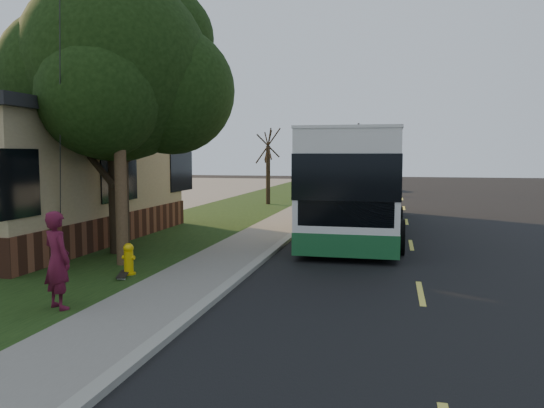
# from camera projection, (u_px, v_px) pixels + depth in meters

# --- Properties ---
(ground) EXTENTS (120.00, 120.00, 0.00)m
(ground) POSITION_uv_depth(u_px,v_px,m) (235.00, 283.00, 11.84)
(ground) COLOR black
(ground) RESTS_ON ground
(road) EXTENTS (8.00, 80.00, 0.01)m
(road) POSITION_uv_depth(u_px,v_px,m) (408.00, 228.00, 20.66)
(road) COLOR black
(road) RESTS_ON ground
(curb) EXTENTS (0.25, 80.00, 0.12)m
(curb) POSITION_uv_depth(u_px,v_px,m) (307.00, 224.00, 21.54)
(curb) COLOR gray
(curb) RESTS_ON ground
(sidewalk) EXTENTS (2.00, 80.00, 0.08)m
(sidewalk) POSITION_uv_depth(u_px,v_px,m) (283.00, 224.00, 21.77)
(sidewalk) COLOR slate
(sidewalk) RESTS_ON ground
(grass_verge) EXTENTS (5.00, 80.00, 0.07)m
(grass_verge) POSITION_uv_depth(u_px,v_px,m) (202.00, 221.00, 22.55)
(grass_verge) COLOR black
(grass_verge) RESTS_ON ground
(building_lot) EXTENTS (15.00, 80.00, 0.04)m
(building_lot) POSITION_uv_depth(u_px,v_px,m) (0.00, 216.00, 24.77)
(building_lot) COLOR slate
(building_lot) RESTS_ON ground
(fire_hydrant) EXTENTS (0.32, 0.32, 0.74)m
(fire_hydrant) POSITION_uv_depth(u_px,v_px,m) (129.00, 259.00, 12.38)
(fire_hydrant) COLOR gold
(fire_hydrant) RESTS_ON grass_verge
(utility_pole) EXTENTS (2.86, 3.21, 9.07)m
(utility_pole) POSITION_uv_depth(u_px,v_px,m) (118.00, 83.00, 13.11)
(utility_pole) COLOR #473321
(utility_pole) RESTS_ON ground
(leafy_tree) EXTENTS (6.30, 6.00, 7.80)m
(leafy_tree) POSITION_uv_depth(u_px,v_px,m) (119.00, 72.00, 14.86)
(leafy_tree) COLOR black
(leafy_tree) RESTS_ON grass_verge
(bare_tree_near) EXTENTS (1.38, 1.21, 4.31)m
(bare_tree_near) POSITION_uv_depth(u_px,v_px,m) (268.00, 167.00, 29.89)
(bare_tree_near) COLOR black
(bare_tree_near) RESTS_ON grass_verge
(bare_tree_far) EXTENTS (1.38, 1.21, 4.03)m
(bare_tree_far) POSITION_uv_depth(u_px,v_px,m) (310.00, 166.00, 41.44)
(bare_tree_far) COLOR black
(bare_tree_far) RESTS_ON grass_verge
(traffic_signal) EXTENTS (0.18, 0.22, 5.50)m
(traffic_signal) POSITION_uv_depth(u_px,v_px,m) (358.00, 151.00, 44.44)
(traffic_signal) COLOR #2D2D30
(traffic_signal) RESTS_ON ground
(transit_bus) EXTENTS (3.10, 13.41, 3.62)m
(transit_bus) POSITION_uv_depth(u_px,v_px,m) (361.00, 179.00, 20.06)
(transit_bus) COLOR silver
(transit_bus) RESTS_ON ground
(skateboarder) EXTENTS (0.77, 0.67, 1.79)m
(skateboarder) POSITION_uv_depth(u_px,v_px,m) (57.00, 260.00, 9.58)
(skateboarder) COLOR #501025
(skateboarder) RESTS_ON grass_verge
(skateboard_main) EXTENTS (0.47, 0.83, 0.08)m
(skateboard_main) POSITION_uv_depth(u_px,v_px,m) (123.00, 274.00, 12.14)
(skateboard_main) COLOR black
(skateboard_main) RESTS_ON grass_verge
(dumpster) EXTENTS (1.85, 1.68, 1.33)m
(dumpster) POSITION_uv_depth(u_px,v_px,m) (86.00, 205.00, 22.81)
(dumpster) COLOR #12301D
(dumpster) RESTS_ON building_lot
(distant_car) EXTENTS (2.22, 4.36, 1.42)m
(distant_car) POSITION_uv_depth(u_px,v_px,m) (369.00, 182.00, 42.35)
(distant_car) COLOR black
(distant_car) RESTS_ON ground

